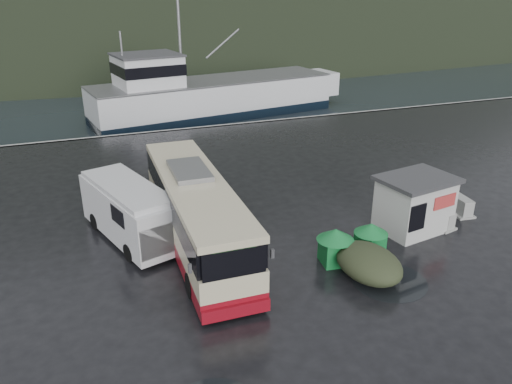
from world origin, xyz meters
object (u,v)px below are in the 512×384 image
object	(u,v)px
ticket_kiosk	(411,229)
jersey_barrier_c	(457,212)
coach_bus	(198,244)
waste_bin_right	(334,262)
fishing_trawler	(214,101)
dome_tent	(367,276)
jersey_barrier_a	(436,225)
jersey_barrier_b	(408,226)
waste_bin_left	(369,254)
white_van	(132,238)

from	to	relation	value
ticket_kiosk	jersey_barrier_c	bearing A→B (deg)	2.87
jersey_barrier_c	coach_bus	bearing A→B (deg)	174.29
waste_bin_right	jersey_barrier_c	distance (m)	8.52
coach_bus	fishing_trawler	world-z (taller)	fishing_trawler
dome_tent	jersey_barrier_c	xyz separation A→B (m)	(7.51, 3.59, 0.00)
jersey_barrier_a	jersey_barrier_c	size ratio (longest dim) A/B	0.97
fishing_trawler	jersey_barrier_a	bearing A→B (deg)	-94.65
jersey_barrier_b	fishing_trawler	xyz separation A→B (m)	(-1.27, 29.42, 0.00)
ticket_kiosk	jersey_barrier_c	distance (m)	3.43
waste_bin_right	dome_tent	distance (m)	1.59
waste_bin_left	dome_tent	world-z (taller)	waste_bin_left
white_van	jersey_barrier_b	bearing A→B (deg)	-32.59
jersey_barrier_a	jersey_barrier_b	distance (m)	1.38
white_van	waste_bin_right	bearing A→B (deg)	-51.72
waste_bin_right	jersey_barrier_c	size ratio (longest dim) A/B	0.87
ticket_kiosk	jersey_barrier_b	distance (m)	0.37
dome_tent	jersey_barrier_b	size ratio (longest dim) A/B	1.93
ticket_kiosk	jersey_barrier_a	bearing A→B (deg)	-13.47
white_van	waste_bin_right	xyz separation A→B (m)	(7.59, -5.12, 0.00)
white_van	fishing_trawler	distance (m)	28.43
jersey_barrier_a	fishing_trawler	distance (m)	29.98
waste_bin_right	jersey_barrier_b	bearing A→B (deg)	19.80
coach_bus	ticket_kiosk	bearing A→B (deg)	-10.96
coach_bus	fishing_trawler	bearing A→B (deg)	73.63
waste_bin_right	fishing_trawler	bearing A→B (deg)	83.25
waste_bin_left	waste_bin_right	distance (m)	1.77
waste_bin_right	fishing_trawler	world-z (taller)	fishing_trawler
ticket_kiosk	jersey_barrier_a	world-z (taller)	ticket_kiosk
waste_bin_left	ticket_kiosk	xyz separation A→B (m)	(3.12, 1.31, 0.00)
waste_bin_right	white_van	bearing A→B (deg)	146.00
waste_bin_right	fishing_trawler	xyz separation A→B (m)	(3.69, 31.21, 0.00)
fishing_trawler	jersey_barrier_b	bearing A→B (deg)	-97.11
white_van	fishing_trawler	xyz separation A→B (m)	(11.29, 26.09, 0.00)
waste_bin_right	jersey_barrier_a	size ratio (longest dim) A/B	0.90
waste_bin_left	ticket_kiosk	size ratio (longest dim) A/B	0.43
waste_bin_left	jersey_barrier_c	distance (m)	6.79
jersey_barrier_c	jersey_barrier_a	bearing A→B (deg)	-156.91
dome_tent	jersey_barrier_c	world-z (taller)	dome_tent
jersey_barrier_a	waste_bin_left	bearing A→B (deg)	-164.90
waste_bin_left	coach_bus	bearing A→B (deg)	153.28
waste_bin_right	jersey_barrier_b	xyz separation A→B (m)	(4.97, 1.79, 0.00)
coach_bus	jersey_barrier_a	bearing A→B (deg)	-9.97
dome_tent	fishing_trawler	distance (m)	32.75
fishing_trawler	waste_bin_right	bearing A→B (deg)	-106.34
ticket_kiosk	dome_tent	bearing A→B (deg)	-155.42
white_van	jersey_barrier_a	world-z (taller)	white_van
ticket_kiosk	jersey_barrier_c	xyz separation A→B (m)	(3.35, 0.75, 0.00)
ticket_kiosk	coach_bus	bearing A→B (deg)	158.37
dome_tent	jersey_barrier_b	bearing A→B (deg)	37.10
waste_bin_left	jersey_barrier_b	bearing A→B (deg)	27.53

